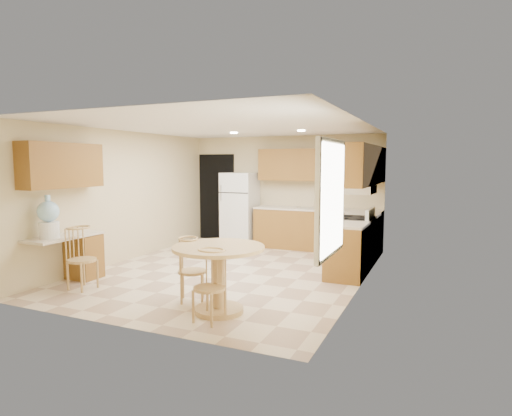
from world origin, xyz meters
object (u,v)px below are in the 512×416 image
at_px(refrigerator, 240,209).
at_px(dining_table, 219,269).
at_px(stove, 354,242).
at_px(water_crock, 49,219).
at_px(chair_table_a, 189,264).
at_px(chair_desk, 77,253).
at_px(chair_table_b, 206,280).

height_order(refrigerator, dining_table, refrigerator).
bearing_deg(stove, water_crock, -141.24).
distance_m(chair_table_a, chair_desk, 1.82).
height_order(stove, water_crock, water_crock).
height_order(dining_table, chair_table_b, chair_table_b).
bearing_deg(stove, dining_table, -110.03).
xyz_separation_m(refrigerator, dining_table, (1.76, -4.27, -0.27)).
relative_size(chair_table_b, water_crock, 1.33).
height_order(refrigerator, water_crock, refrigerator).
bearing_deg(chair_desk, dining_table, 94.49).
xyz_separation_m(stove, chair_table_a, (-1.66, -2.88, 0.06)).
distance_m(stove, chair_desk, 4.64).
xyz_separation_m(chair_table_a, chair_table_b, (0.60, -0.58, -0.01)).
distance_m(stove, chair_table_b, 3.62).
xyz_separation_m(refrigerator, chair_table_a, (1.21, -4.10, -0.30)).
bearing_deg(refrigerator, chair_table_a, -73.54).
distance_m(chair_desk, water_crock, 0.68).
bearing_deg(water_crock, dining_table, 2.05).
height_order(chair_table_a, chair_desk, chair_desk).
distance_m(refrigerator, stove, 3.14).
relative_size(refrigerator, chair_table_a, 1.91).
relative_size(refrigerator, stove, 1.53).
relative_size(chair_table_a, chair_table_b, 1.01).
bearing_deg(chair_table_b, dining_table, -75.22).
relative_size(refrigerator, water_crock, 2.57).
distance_m(dining_table, chair_desk, 2.36).
height_order(stove, dining_table, stove).
xyz_separation_m(chair_table_a, chair_desk, (-1.81, -0.18, 0.04)).
height_order(refrigerator, chair_desk, refrigerator).
xyz_separation_m(chair_table_a, water_crock, (-2.26, -0.27, 0.53)).
xyz_separation_m(chair_desk, water_crock, (-0.45, -0.09, 0.50)).
bearing_deg(dining_table, chair_table_a, 163.12).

